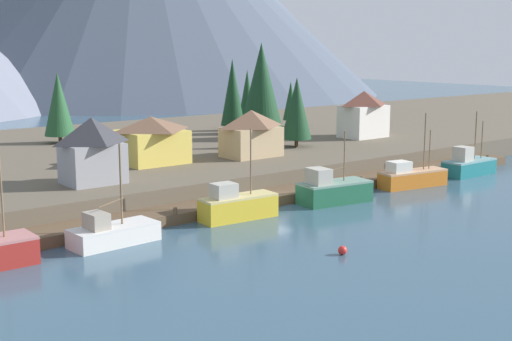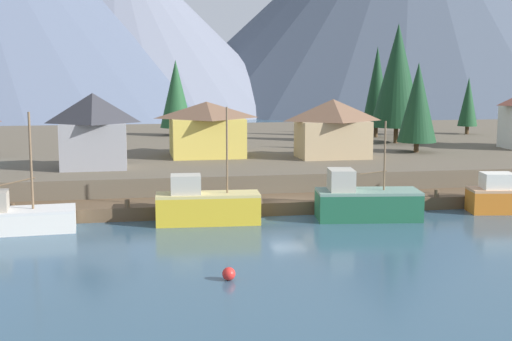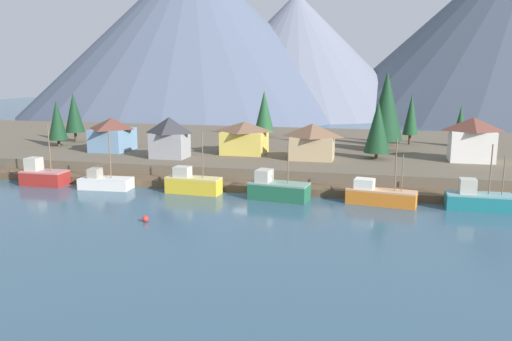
# 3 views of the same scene
# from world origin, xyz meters

# --- Properties ---
(ground_plane) EXTENTS (400.00, 400.00, 1.00)m
(ground_plane) POSITION_xyz_m (0.00, 20.00, -0.50)
(ground_plane) COLOR #335166
(dock) EXTENTS (80.00, 4.00, 1.60)m
(dock) POSITION_xyz_m (0.00, 1.99, 0.50)
(dock) COLOR brown
(dock) RESTS_ON ground_plane
(shoreline_bank) EXTENTS (400.00, 56.00, 2.50)m
(shoreline_bank) POSITION_xyz_m (0.00, 32.00, 1.25)
(shoreline_bank) COLOR brown
(shoreline_bank) RESTS_ON ground_plane
(mountain_central_peak) EXTENTS (93.69, 93.69, 45.73)m
(mountain_central_peak) POSITION_xyz_m (-14.56, 137.32, 22.86)
(mountain_central_peak) COLOR slate
(mountain_central_peak) RESTS_ON ground_plane
(mountain_far_ridge) EXTENTS (108.67, 108.67, 54.09)m
(mountain_far_ridge) POSITION_xyz_m (97.74, 152.28, 27.04)
(mountain_far_ridge) COLOR #4C566B
(mountain_far_ridge) RESTS_ON ground_plane
(fishing_boat_white) EXTENTS (7.32, 3.45, 8.15)m
(fishing_boat_white) POSITION_xyz_m (-19.25, -1.89, 0.95)
(fishing_boat_white) COLOR silver
(fishing_boat_white) RESTS_ON ground_plane
(fishing_boat_yellow) EXTENTS (7.54, 2.92, 8.35)m
(fishing_boat_yellow) POSITION_xyz_m (-6.47, -1.58, 1.31)
(fishing_boat_yellow) COLOR gold
(fishing_boat_yellow) RESTS_ON ground_plane
(fishing_boat_green) EXTENTS (7.88, 4.15, 7.25)m
(fishing_boat_green) POSITION_xyz_m (5.26, -2.21, 1.31)
(fishing_boat_green) COLOR #1E5B3D
(fishing_boat_green) RESTS_ON ground_plane
(house_tan) EXTENTS (6.96, 4.73, 5.65)m
(house_tan) POSITION_xyz_m (7.58, 14.20, 5.39)
(house_tan) COLOR tan
(house_tan) RESTS_ON shoreline_bank
(house_yellow) EXTENTS (7.33, 6.69, 5.35)m
(house_yellow) POSITION_xyz_m (-4.24, 17.67, 5.23)
(house_yellow) COLOR gold
(house_yellow) RESTS_ON shoreline_bank
(house_grey) EXTENTS (5.78, 4.50, 6.48)m
(house_grey) POSITION_xyz_m (-14.76, 10.72, 5.82)
(house_grey) COLOR gray
(house_grey) RESTS_ON shoreline_bank
(conifer_near_right) EXTENTS (2.55, 2.55, 7.47)m
(conifer_near_right) POSITION_xyz_m (32.11, 34.94, 6.76)
(conifer_near_right) COLOR #4C3823
(conifer_near_right) RESTS_ON shoreline_bank
(conifer_mid_left) EXTENTS (5.96, 5.96, 13.68)m
(conifer_mid_left) POSITION_xyz_m (18.67, 25.98, 10.29)
(conifer_mid_left) COLOR #4C3823
(conifer_mid_left) RESTS_ON shoreline_bank
(conifer_back_left) EXTENTS (4.14, 4.14, 9.68)m
(conifer_back_left) POSITION_xyz_m (-5.77, 39.87, 7.86)
(conifer_back_left) COLOR #4C3823
(conifer_back_left) RESTS_ON shoreline_bank
(conifer_back_right) EXTENTS (3.99, 3.99, 9.19)m
(conifer_back_right) POSITION_xyz_m (17.37, 16.95, 7.62)
(conifer_back_right) COLOR #4C3823
(conifer_back_right) RESTS_ON shoreline_bank
(conifer_centre) EXTENTS (2.83, 2.83, 9.50)m
(conifer_centre) POSITION_xyz_m (23.41, 35.39, 8.15)
(conifer_centre) COLOR #4C3823
(conifer_centre) RESTS_ON shoreline_bank
(conifer_far_left) EXTENTS (3.60, 3.60, 11.32)m
(conifer_far_left) POSITION_xyz_m (18.81, 33.07, 8.81)
(conifer_far_left) COLOR #4C3823
(conifer_far_left) RESTS_ON shoreline_bank
(channel_buoy) EXTENTS (0.70, 0.70, 0.70)m
(channel_buoy) POSITION_xyz_m (-6.74, -15.43, 0.35)
(channel_buoy) COLOR red
(channel_buoy) RESTS_ON ground_plane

